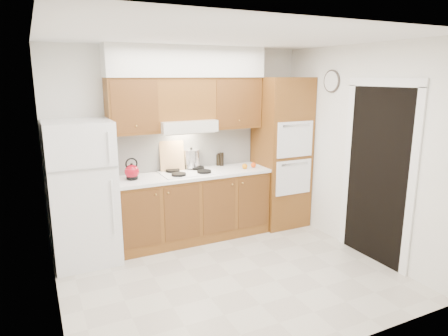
% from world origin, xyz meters
% --- Properties ---
extents(floor, '(3.60, 3.60, 0.00)m').
position_xyz_m(floor, '(0.00, 0.00, 0.00)').
color(floor, beige).
rests_on(floor, ground).
extents(ceiling, '(3.60, 3.60, 0.00)m').
position_xyz_m(ceiling, '(0.00, 0.00, 2.60)').
color(ceiling, white).
rests_on(ceiling, wall_back).
extents(wall_back, '(3.60, 0.02, 2.60)m').
position_xyz_m(wall_back, '(0.00, 1.50, 1.30)').
color(wall_back, white).
rests_on(wall_back, floor).
extents(wall_left, '(0.02, 3.00, 2.60)m').
position_xyz_m(wall_left, '(-1.80, 0.00, 1.30)').
color(wall_left, white).
rests_on(wall_left, floor).
extents(wall_right, '(0.02, 3.00, 2.60)m').
position_xyz_m(wall_right, '(1.80, 0.00, 1.30)').
color(wall_right, white).
rests_on(wall_right, floor).
extents(fridge, '(0.75, 0.72, 1.72)m').
position_xyz_m(fridge, '(-1.41, 1.14, 0.86)').
color(fridge, white).
rests_on(fridge, floor).
extents(base_cabinets, '(2.11, 0.60, 0.90)m').
position_xyz_m(base_cabinets, '(0.02, 1.20, 0.45)').
color(base_cabinets, brown).
rests_on(base_cabinets, floor).
extents(countertop, '(2.13, 0.62, 0.04)m').
position_xyz_m(countertop, '(0.03, 1.19, 0.92)').
color(countertop, white).
rests_on(countertop, base_cabinets).
extents(backsplash, '(2.11, 0.03, 0.56)m').
position_xyz_m(backsplash, '(0.02, 1.49, 1.22)').
color(backsplash, white).
rests_on(backsplash, countertop).
extents(oven_cabinet, '(0.70, 0.65, 2.20)m').
position_xyz_m(oven_cabinet, '(1.44, 1.18, 1.10)').
color(oven_cabinet, brown).
rests_on(oven_cabinet, floor).
extents(upper_cab_left, '(0.63, 0.33, 0.70)m').
position_xyz_m(upper_cab_left, '(-0.71, 1.33, 1.85)').
color(upper_cab_left, brown).
rests_on(upper_cab_left, wall_back).
extents(upper_cab_right, '(0.73, 0.33, 0.70)m').
position_xyz_m(upper_cab_right, '(0.72, 1.33, 1.85)').
color(upper_cab_right, brown).
rests_on(upper_cab_right, wall_back).
extents(range_hood, '(0.75, 0.45, 0.15)m').
position_xyz_m(range_hood, '(-0.02, 1.27, 1.57)').
color(range_hood, silver).
rests_on(range_hood, wall_back).
extents(upper_cab_over_hood, '(0.75, 0.33, 0.55)m').
position_xyz_m(upper_cab_over_hood, '(-0.02, 1.33, 1.92)').
color(upper_cab_over_hood, brown).
rests_on(upper_cab_over_hood, range_hood).
extents(soffit, '(2.13, 0.36, 0.40)m').
position_xyz_m(soffit, '(0.03, 1.32, 2.40)').
color(soffit, silver).
rests_on(soffit, wall_back).
extents(cooktop, '(0.74, 0.50, 0.01)m').
position_xyz_m(cooktop, '(-0.02, 1.21, 0.95)').
color(cooktop, white).
rests_on(cooktop, countertop).
extents(doorway, '(0.02, 0.90, 2.10)m').
position_xyz_m(doorway, '(1.79, -0.35, 1.05)').
color(doorway, black).
rests_on(doorway, floor).
extents(wall_clock, '(0.02, 0.30, 0.30)m').
position_xyz_m(wall_clock, '(1.79, 0.55, 2.15)').
color(wall_clock, '#3F3833').
rests_on(wall_clock, wall_right).
extents(kettle, '(0.20, 0.20, 0.18)m').
position_xyz_m(kettle, '(-0.79, 1.20, 1.04)').
color(kettle, maroon).
rests_on(kettle, countertop).
extents(cutting_board, '(0.34, 0.16, 0.44)m').
position_xyz_m(cutting_board, '(-0.18, 1.41, 1.14)').
color(cutting_board, tan).
rests_on(cutting_board, countertop).
extents(stock_pot, '(0.25, 0.25, 0.24)m').
position_xyz_m(stock_pot, '(0.10, 1.41, 1.09)').
color(stock_pot, silver).
rests_on(stock_pot, cooktop).
extents(condiment_a, '(0.07, 0.07, 0.18)m').
position_xyz_m(condiment_a, '(0.55, 1.45, 1.03)').
color(condiment_a, black).
rests_on(condiment_a, countertop).
extents(condiment_b, '(0.08, 0.08, 0.19)m').
position_xyz_m(condiment_b, '(0.57, 1.41, 1.04)').
color(condiment_b, black).
rests_on(condiment_b, countertop).
extents(condiment_c, '(0.07, 0.07, 0.16)m').
position_xyz_m(condiment_c, '(0.54, 1.45, 1.02)').
color(condiment_c, black).
rests_on(condiment_c, countertop).
extents(orange_near, '(0.08, 0.08, 0.08)m').
position_xyz_m(orange_near, '(0.77, 1.08, 0.98)').
color(orange_near, orange).
rests_on(orange_near, countertop).
extents(orange_far, '(0.10, 0.10, 0.07)m').
position_xyz_m(orange_far, '(0.93, 1.10, 0.98)').
color(orange_far, '#FF560D').
rests_on(orange_far, countertop).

